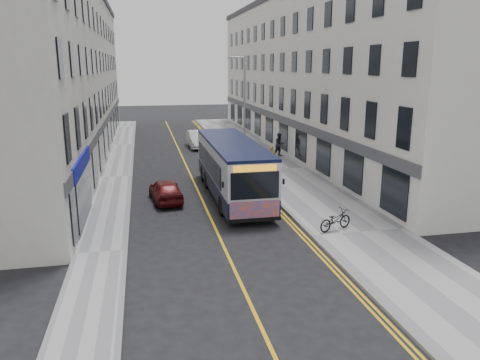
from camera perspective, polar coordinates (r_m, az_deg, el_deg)
name	(u,v)px	position (r m, az deg, el deg)	size (l,w,h in m)	color
ground	(218,235)	(21.02, -2.66, -6.69)	(140.00, 140.00, 0.00)	black
pavement_east	(278,170)	(33.60, 4.60, 1.25)	(4.50, 64.00, 0.12)	#97979A
pavement_west	(116,177)	(32.34, -14.91, 0.32)	(2.00, 64.00, 0.12)	#97979A
kerb_east	(247,171)	(33.04, 0.85, 1.09)	(0.18, 64.00, 0.13)	slate
kerb_west	(131,177)	(32.29, -13.14, 0.42)	(0.18, 64.00, 0.13)	slate
road_centre_line	(190,175)	(32.44, -6.06, 0.66)	(0.12, 64.00, 0.01)	gold
road_dbl_yellow_inner	(241,172)	(32.97, 0.09, 0.95)	(0.10, 64.00, 0.01)	gold
road_dbl_yellow_outer	(243,172)	(33.01, 0.43, 0.96)	(0.10, 64.00, 0.01)	gold
terrace_east	(307,75)	(42.99, 8.21, 12.57)	(6.00, 46.00, 13.00)	white
terrace_west	(65,76)	(40.88, -20.59, 11.78)	(6.00, 46.00, 13.00)	silver
streetlamp	(243,107)	(34.35, 0.42, 8.87)	(1.32, 0.18, 8.00)	#97999F
city_bus	(232,167)	(26.51, -0.98, 1.63)	(2.58, 11.06, 3.21)	black
bicycle	(335,220)	(21.52, 11.54, -4.79)	(0.63, 1.80, 0.95)	black
pedestrian_near	(272,158)	(33.29, 3.92, 2.73)	(0.61, 0.40, 1.68)	#9A7946
pedestrian_far	(280,145)	(38.12, 4.86, 4.31)	(0.93, 0.72, 1.91)	black
car_white	(198,139)	(43.03, -5.18, 4.98)	(1.62, 4.64, 1.53)	silver
car_maroon	(166,190)	(26.14, -9.05, -1.23)	(1.52, 3.77, 1.29)	#510D0F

